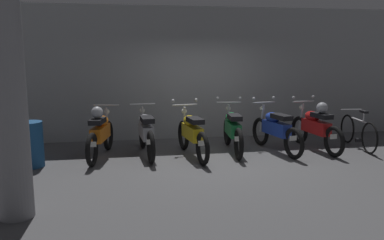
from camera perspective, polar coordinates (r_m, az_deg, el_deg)
name	(u,v)px	position (r m, az deg, el deg)	size (l,w,h in m)	color
ground_plane	(217,159)	(7.98, 3.71, -5.74)	(80.00, 80.00, 0.00)	#4C4C4F
back_wall	(198,73)	(9.91, 0.84, 6.81)	(16.00, 0.30, 3.24)	gray
motorbike_slot_0	(100,132)	(8.21, -13.16, -1.76)	(0.61, 1.93, 1.08)	black
motorbike_slot_1	(146,132)	(8.26, -6.70, -1.76)	(0.56, 1.95, 1.03)	black
motorbike_slot_2	(192,133)	(8.09, -0.02, -1.92)	(0.58, 1.94, 1.15)	black
motorbike_slot_3	(233,129)	(8.53, 5.92, -1.36)	(0.59, 1.95, 1.15)	black
motorbike_slot_4	(275,129)	(8.69, 12.04, -1.31)	(0.64, 1.93, 1.15)	black
motorbike_slot_5	(316,126)	(9.07, 17.54, -0.87)	(0.59, 1.95, 1.15)	black
bicycle	(358,132)	(9.60, 22.97, -1.64)	(0.50, 1.72, 0.89)	black
support_pillar	(8,94)	(5.41, -25.20, 3.42)	(0.44, 0.44, 3.24)	gray
trash_bin	(30,144)	(7.97, -22.51, -3.30)	(0.49, 0.49, 0.86)	navy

